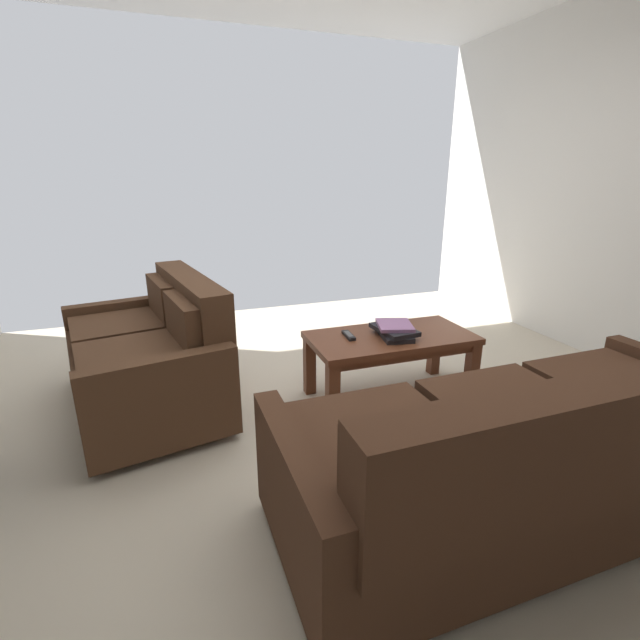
{
  "coord_description": "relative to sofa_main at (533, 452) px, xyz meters",
  "views": [
    {
      "loc": [
        0.86,
        2.24,
        1.43
      ],
      "look_at": [
        0.2,
        0.33,
        0.77
      ],
      "focal_mm": 25.17,
      "sensor_mm": 36.0,
      "label": 1
    }
  ],
  "objects": [
    {
      "name": "ground_plane",
      "position": [
        0.48,
        -1.04,
        -0.35
      ],
      "size": [
        4.89,
        4.98,
        0.01
      ],
      "primitive_type": "cube",
      "color": "beige"
    },
    {
      "name": "sofa_main",
      "position": [
        0.0,
        0.0,
        0.0
      ],
      "size": [
        2.11,
        0.88,
        0.8
      ],
      "color": "black",
      "rests_on": "ground"
    },
    {
      "name": "loveseat_near",
      "position": [
        1.48,
        -1.6,
        0.01
      ],
      "size": [
        1.03,
        1.45,
        0.83
      ],
      "color": "black",
      "rests_on": "ground"
    },
    {
      "name": "coffee_table",
      "position": [
        0.01,
        -1.22,
        0.02
      ],
      "size": [
        1.06,
        0.53,
        0.44
      ],
      "color": "brown",
      "rests_on": "ground"
    },
    {
      "name": "book_stack",
      "position": [
        0.01,
        -1.19,
        0.13
      ],
      "size": [
        0.27,
        0.32,
        0.08
      ],
      "color": "black",
      "rests_on": "coffee_table"
    },
    {
      "name": "tv_remote",
      "position": [
        0.29,
        -1.28,
        0.1
      ],
      "size": [
        0.05,
        0.16,
        0.02
      ],
      "color": "black",
      "rests_on": "coffee_table"
    }
  ]
}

